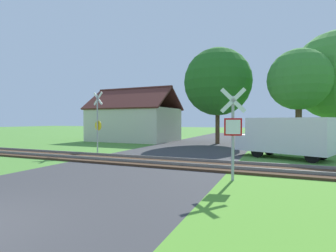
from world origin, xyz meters
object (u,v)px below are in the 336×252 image
object	(u,v)px
mail_truck	(285,136)
crossing_sign_far	(98,120)
tree_center	(218,82)
stop_sign_near	(233,129)
house	(134,123)
tree_right	(299,80)

from	to	relation	value
mail_truck	crossing_sign_far	bearing A→B (deg)	122.39
tree_center	mail_truck	bearing A→B (deg)	-55.12
stop_sign_near	tree_center	size ratio (longest dim) A/B	0.37
house	mail_truck	xyz separation A→B (m)	(14.11, -7.96, -0.60)
crossing_sign_far	mail_truck	xyz separation A→B (m)	(11.26, 1.79, -0.91)
crossing_sign_far	mail_truck	world-z (taller)	crossing_sign_far
tree_center	stop_sign_near	bearing A→B (deg)	-76.25
crossing_sign_far	tree_center	world-z (taller)	tree_center
house	tree_right	size ratio (longest dim) A/B	1.20
stop_sign_near	house	size ratio (longest dim) A/B	0.36
house	tree_center	bearing A→B (deg)	0.20
tree_right	crossing_sign_far	bearing A→B (deg)	-148.75
crossing_sign_far	house	xyz separation A→B (m)	(-2.85, 9.75, -0.31)
house	tree_center	size ratio (longest dim) A/B	1.02
stop_sign_near	crossing_sign_far	bearing A→B (deg)	-40.16
crossing_sign_far	house	world-z (taller)	house
house	tree_right	xyz separation A→B (m)	(15.16, -2.28, 3.25)
stop_sign_near	house	world-z (taller)	house
tree_center	tree_right	size ratio (longest dim) A/B	1.17
crossing_sign_far	house	bearing A→B (deg)	120.43
tree_center	house	bearing A→B (deg)	178.36
crossing_sign_far	tree_right	world-z (taller)	tree_right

